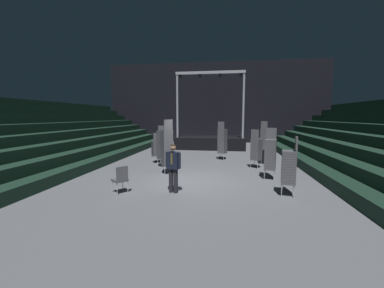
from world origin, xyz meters
name	(u,v)px	position (x,y,z in m)	size (l,w,h in m)	color
ground_plane	(193,182)	(0.00, 0.00, -0.05)	(22.00, 30.00, 0.10)	#515459
arena_end_wall	(214,103)	(0.00, 15.00, 4.00)	(22.00, 0.30, 8.00)	black
bleacher_bank_left	(34,133)	(-8.00, 1.00, 1.80)	(6.00, 24.00, 3.60)	black
stage_riser	(211,141)	(0.00, 10.14, 0.60)	(5.52, 3.22, 5.97)	black
man_with_tie	(173,165)	(-0.45, -1.51, 0.95)	(0.57, 0.32, 1.69)	black
chair_stack_front_left	(167,147)	(-1.35, 1.07, 1.24)	(0.62, 0.62, 2.48)	#B2B5BA
chair_stack_front_right	(162,149)	(-1.99, 2.58, 0.94)	(0.62, 0.62, 1.88)	#B2B5BA
chair_stack_mid_left	(270,154)	(3.13, 0.82, 1.07)	(0.54, 0.54, 2.14)	#B2B5BA
chair_stack_mid_right	(265,139)	(3.77, 6.61, 1.15)	(0.58, 0.58, 2.31)	#B2B5BA
chair_stack_mid_centre	(289,166)	(3.37, -1.24, 0.98)	(0.52, 0.52, 1.96)	#B2B5BA
chair_stack_rear_left	(162,142)	(-2.60, 4.73, 1.03)	(0.59, 0.59, 2.05)	#B2B5BA
chair_stack_rear_right	(156,148)	(-2.60, 3.48, 0.86)	(0.61, 0.61, 1.71)	#B2B5BA
chair_stack_rear_centre	(222,141)	(1.07, 5.03, 1.15)	(0.59, 0.59, 2.31)	#B2B5BA
chair_stack_aisle_left	(256,149)	(2.82, 2.96, 0.98)	(0.61, 0.61, 1.96)	#B2B5BA
equipment_road_case	(268,157)	(3.61, 4.29, 0.37)	(0.90, 0.60, 0.73)	black
loose_chair_near_man	(121,178)	(-2.22, -1.82, 0.53)	(0.62, 0.62, 0.95)	#B2B5BA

